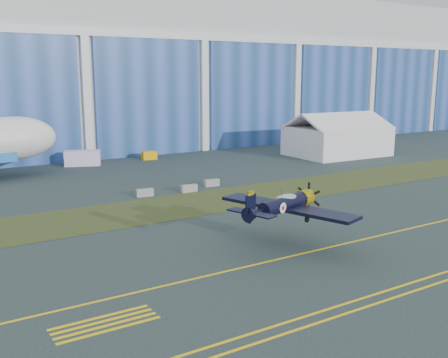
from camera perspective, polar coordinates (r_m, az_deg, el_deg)
ground at (r=46.25m, az=5.15°, el=-6.20°), size 260.00×260.00×0.00m
grass_median at (r=57.56m, az=-3.35°, el=-2.67°), size 260.00×10.00×0.02m
hangar at (r=110.08m, az=-18.50°, el=11.24°), size 220.00×45.70×30.00m
taxiway_centreline at (r=42.60m, az=9.27°, el=-7.84°), size 200.00×0.20×0.02m
edge_line_near at (r=36.55m, az=19.38°, el=-11.63°), size 80.00×0.20×0.02m
edge_line_far at (r=37.12m, az=18.15°, el=-11.19°), size 80.00×0.20×0.02m
hold_short_ladder at (r=31.48m, az=-12.84°, el=-15.08°), size 6.00×2.40×0.02m
warbird at (r=42.71m, az=6.48°, el=-2.77°), size 13.21×14.62×3.63m
tent at (r=94.04m, az=12.24°, el=4.83°), size 16.71×12.53×7.56m
shipping_container at (r=84.45m, az=-15.15°, el=2.21°), size 5.81×3.91×2.34m
tug at (r=88.48m, az=-8.14°, el=2.57°), size 2.52×1.77×1.37m
gse_box at (r=118.10m, az=14.16°, el=4.63°), size 3.23×1.76×1.92m
barrier_a at (r=61.37m, az=-8.62°, el=-1.49°), size 2.05×0.78×0.90m
barrier_b at (r=63.15m, az=-3.82°, el=-1.03°), size 2.02×0.65×0.90m
barrier_c at (r=66.26m, az=-1.35°, el=-0.42°), size 2.03×0.71×0.90m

